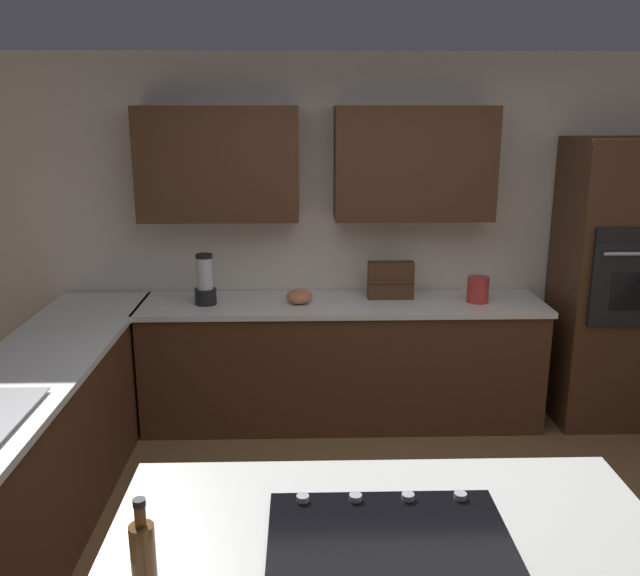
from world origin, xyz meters
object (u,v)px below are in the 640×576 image
cooktop (390,542)px  blender (205,283)px  mixing_bowl (299,296)px  wall_oven (618,284)px  oil_bottle (144,559)px  kettle (478,289)px  spice_rack (391,280)px

cooktop → blender: blender is taller
cooktop → blender: (0.94, -2.71, 0.15)m
cooktop → mixing_bowl: mixing_bowl is taller
wall_oven → oil_bottle: bearing=48.1°
blender → kettle: blender is taller
blender → spice_rack: (-1.30, -0.11, -0.02)m
mixing_bowl → blender: bearing=-0.0°
kettle → oil_bottle: oil_bottle is taller
cooktop → oil_bottle: size_ratio=2.46×
mixing_bowl → spice_rack: size_ratio=0.57×
spice_rack → cooktop: bearing=82.7°
blender → mixing_bowl: (-0.65, 0.00, -0.10)m
blender → spice_rack: bearing=-175.1°
cooktop → wall_oven: bearing=-125.6°
wall_oven → kettle: size_ratio=11.24×
wall_oven → kettle: bearing=1.6°
cooktop → blender: bearing=-71.0°
wall_oven → kettle: 1.00m
cooktop → kettle: size_ratio=4.21×
kettle → spice_rack: bearing=-10.5°
cooktop → kettle: bearing=-109.6°
cooktop → mixing_bowl: 2.73m
kettle → mixing_bowl: bearing=0.0°
wall_oven → oil_bottle: 3.99m
mixing_bowl → cooktop: bearing=96.0°
blender → oil_bottle: blender is taller
mixing_bowl → oil_bottle: size_ratio=0.60×
cooktop → blender: size_ratio=2.15×
mixing_bowl → oil_bottle: 2.97m
kettle → oil_bottle: 3.38m
mixing_bowl → oil_bottle: (0.42, 2.94, 0.07)m
spice_rack → mixing_bowl: bearing=9.7°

